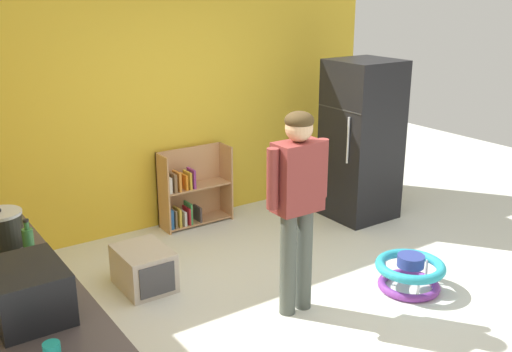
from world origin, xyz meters
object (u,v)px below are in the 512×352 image
refrigerator (361,140)px  baby_walker (410,272)px  pet_carrier (144,268)px  teal_cup (52,352)px  standing_person (298,194)px  microwave (28,291)px  white_cup (4,216)px  kitchen_counter (20,343)px  bookshelf (190,192)px  crock_pot (1,229)px  blue_cup (44,270)px  green_glass_bottle (28,241)px

refrigerator → baby_walker: (-0.86, -1.55, -0.73)m
pet_carrier → teal_cup: 2.49m
standing_person → refrigerator: bearing=33.5°
microwave → white_cup: bearing=82.6°
kitchen_counter → microwave: (-0.01, -0.50, 0.59)m
kitchen_counter → refrigerator: bearing=16.9°
bookshelf → white_cup: bearing=-151.2°
baby_walker → microwave: size_ratio=1.26×
bookshelf → crock_pot: size_ratio=3.02×
refrigerator → blue_cup: refrigerator is taller
kitchen_counter → baby_walker: size_ratio=3.71×
green_glass_bottle → blue_cup: (-0.01, -0.36, -0.05)m
bookshelf → standing_person: size_ratio=0.51×
bookshelf → green_glass_bottle: size_ratio=3.46×
kitchen_counter → bookshelf: (2.30, 2.09, -0.08)m
baby_walker → white_cup: (-2.98, 1.24, 0.79)m
refrigerator → blue_cup: 4.08m
blue_cup → green_glass_bottle: bearing=88.2°
standing_person → crock_pot: bearing=165.1°
bookshelf → green_glass_bottle: (-2.13, -1.84, 0.63)m
refrigerator → blue_cup: (-3.85, -1.34, 0.06)m
bookshelf → green_glass_bottle: green_glass_bottle is taller
teal_cup → bookshelf: bearing=52.6°
standing_person → crock_pot: size_ratio=5.89×
blue_cup → teal_cup: 0.88m
white_cup → refrigerator: bearing=4.5°
white_cup → standing_person: bearing=-26.2°
green_glass_bottle → microwave: bearing=-104.1°
pet_carrier → microwave: microwave is taller
refrigerator → crock_pot: size_ratio=6.33×
pet_carrier → microwave: size_ratio=1.15×
blue_cup → standing_person: bearing=2.3°
refrigerator → bookshelf: bearing=153.2°
standing_person → pet_carrier: size_ratio=3.00×
baby_walker → microwave: bearing=-176.8°
microwave → white_cup: (0.18, 1.42, -0.09)m
kitchen_counter → teal_cup: teal_cup is taller
kitchen_counter → bookshelf: bearing=42.2°
crock_pot → green_glass_bottle: crock_pot is taller
standing_person → baby_walker: (1.04, -0.29, -0.85)m
white_cup → blue_cup: same height
bookshelf → crock_pot: (-2.23, -1.58, 0.65)m
crock_pot → blue_cup: size_ratio=2.96×
pet_carrier → blue_cup: size_ratio=5.81×
baby_walker → green_glass_bottle: bearing=169.2°
kitchen_counter → bookshelf: kitchen_counter is taller
standing_person → teal_cup: (-2.15, -0.93, -0.06)m
bookshelf → teal_cup: 3.89m
microwave → teal_cup: bearing=-93.1°
teal_cup → crock_pot: bearing=85.8°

